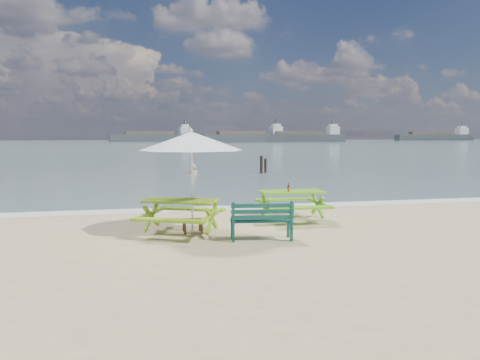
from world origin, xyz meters
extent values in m
plane|color=slate|center=(0.00, 85.00, 0.00)|extent=(300.00, 300.00, 0.00)
cube|color=silver|center=(0.00, 4.60, 0.01)|extent=(22.00, 0.90, 0.01)
cube|color=#77A519|center=(-1.60, 1.28, 0.74)|extent=(1.77, 1.34, 0.05)
cube|color=#77A519|center=(-1.29, 1.96, 0.44)|extent=(1.57, 0.92, 0.05)
cube|color=#77A519|center=(-1.91, 0.59, 0.44)|extent=(1.57, 0.92, 0.05)
cube|color=#77A519|center=(-1.60, 1.28, 0.34)|extent=(1.74, 1.44, 0.68)
cube|color=#65B31B|center=(1.33, 2.35, 0.73)|extent=(1.60, 0.77, 0.05)
cube|color=#65B31B|center=(1.34, 3.09, 0.44)|extent=(1.59, 0.30, 0.05)
cube|color=#65B31B|center=(1.32, 1.61, 0.44)|extent=(1.59, 0.30, 0.05)
cube|color=#65B31B|center=(1.33, 2.35, 0.34)|extent=(1.50, 0.92, 0.67)
cube|color=#0F3E34|center=(0.00, 0.36, 0.41)|extent=(1.33, 0.55, 0.04)
cube|color=#0F3E34|center=(-0.03, 0.16, 0.63)|extent=(1.29, 0.20, 0.33)
cube|color=#0F3E34|center=(0.00, 0.36, 0.20)|extent=(1.25, 0.59, 0.41)
cube|color=brown|center=(-1.34, 1.34, 0.27)|extent=(0.46, 0.46, 0.05)
cube|color=brown|center=(-1.34, 1.34, 0.13)|extent=(0.40, 0.40, 0.26)
cylinder|color=silver|center=(-1.34, 1.34, 1.09)|extent=(0.05, 0.05, 2.19)
cone|color=white|center=(-1.34, 1.34, 2.05)|extent=(2.30, 2.30, 0.41)
cylinder|color=#944115|center=(1.19, 2.24, 0.83)|extent=(0.06, 0.06, 0.14)
cylinder|color=#944115|center=(1.19, 2.24, 0.96)|extent=(0.02, 0.02, 0.06)
cylinder|color=#BA3215|center=(1.19, 2.24, 0.83)|extent=(0.06, 0.06, 0.05)
imported|color=tan|center=(0.41, 17.13, -0.34)|extent=(0.70, 0.51, 1.78)
cylinder|color=black|center=(4.21, 16.51, 0.39)|extent=(0.16, 0.16, 1.19)
cylinder|color=black|center=(4.61, 17.11, 0.30)|extent=(0.15, 0.15, 1.01)
cube|color=#393F43|center=(25.10, 114.18, 1.00)|extent=(24.14, 7.03, 2.20)
cube|color=silver|center=(34.08, 115.34, 3.20)|extent=(3.22, 3.34, 2.20)
cube|color=#393F43|center=(41.33, 114.74, 1.00)|extent=(24.24, 4.29, 2.20)
cube|color=silver|center=(50.52, 114.63, 3.20)|extent=(2.94, 3.04, 2.20)
cube|color=#393F43|center=(96.59, 135.33, 1.00)|extent=(27.44, 5.64, 2.20)
cube|color=silver|center=(106.92, 134.70, 3.20)|extent=(3.45, 3.19, 2.20)
cube|color=#393F43|center=(1.13, 128.40, 1.00)|extent=(24.82, 7.10, 2.20)
cube|color=silver|center=(10.37, 129.59, 3.20)|extent=(3.30, 3.35, 2.20)
camera|label=1|loc=(-2.44, -8.96, 2.20)|focal=35.00mm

